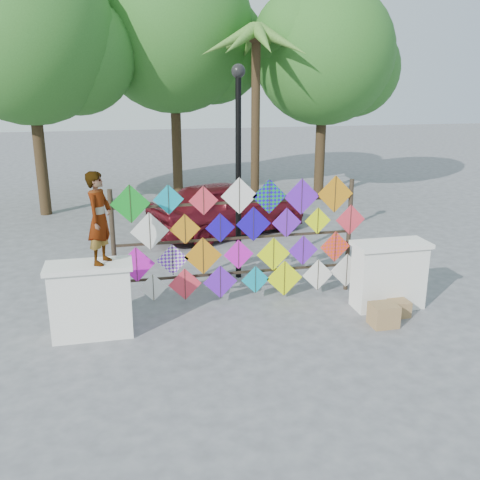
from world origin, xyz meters
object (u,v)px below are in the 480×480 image
at_px(vendor_woman, 99,218).
at_px(kite_rack, 243,240).
at_px(lamppost, 238,154).
at_px(sedan, 227,207).

bearing_deg(vendor_woman, kite_rack, -45.80).
height_order(vendor_woman, lamppost, lamppost).
xyz_separation_m(vendor_woman, lamppost, (2.77, 2.20, 0.66)).
xyz_separation_m(kite_rack, vendor_woman, (-2.57, -0.93, 0.81)).
relative_size(vendor_woman, sedan, 0.34).
relative_size(kite_rack, sedan, 1.09).
height_order(kite_rack, sedan, kite_rack).
xyz_separation_m(sedan, lamppost, (-0.45, -3.43, 1.93)).
bearing_deg(vendor_woman, sedan, -5.48).
bearing_deg(lamppost, sedan, 82.49).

